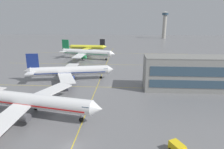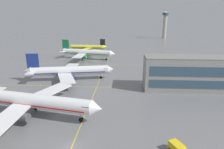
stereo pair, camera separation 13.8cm
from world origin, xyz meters
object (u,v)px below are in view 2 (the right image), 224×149
Objects in this scene: airliner_far_left_stand at (88,47)px; airliner_third_row at (86,53)px; airliner_second_row at (69,71)px; control_tower at (165,23)px; airliner_front_gate at (33,101)px; service_truck_catering at (179,149)px.

airliner_third_row is at bearing -81.20° from airliner_far_left_stand.
airliner_far_left_stand is at bearing 94.91° from airliner_second_row.
airliner_front_gate is at bearing -109.08° from control_tower.
service_truck_catering is at bearing -100.24° from control_tower.
airliner_third_row reaches higher than airliner_second_row.
airliner_second_row is 0.97× the size of airliner_third_row.
airliner_front_gate is 8.64× the size of service_truck_catering.
airliner_far_left_stand is at bearing 98.80° from airliner_third_row.
airliner_third_row is 1.21× the size of airliner_far_left_stand.
control_tower is at bearing 68.33° from airliner_second_row.
airliner_third_row is (-0.92, 78.19, 0.05)m from airliner_front_gate.
airliner_third_row is at bearing 92.23° from airliner_second_row.
airliner_second_row is 1.17× the size of airliner_far_left_stand.
airliner_third_row reaches higher than airliner_front_gate.
airliner_third_row is 8.70× the size of service_truck_catering.
control_tower is (78.09, 196.53, 16.94)m from airliner_second_row.
airliner_front_gate is 0.99× the size of airliner_third_row.
control_tower reaches higher than service_truck_catering.
airliner_second_row is 212.15m from control_tower.
airliner_front_gate is at bearing -91.60° from airliner_second_row.
airliner_far_left_stand is 146.79m from control_tower.
airliner_front_gate is 242.17m from control_tower.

